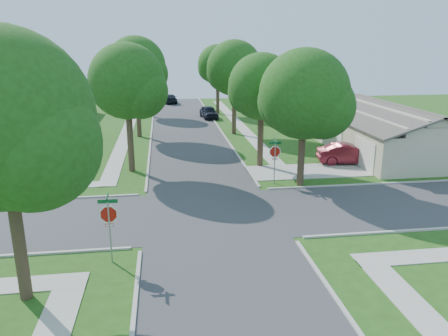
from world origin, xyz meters
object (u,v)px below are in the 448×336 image
object	(u,v)px
tree_e_mid	(235,71)
tree_ne_corner	(305,98)
car_driveway	(348,154)
stop_sign_ne	(275,154)
tree_sw_corner	(5,127)
house_ne_near	(390,136)
stop_sign_sw	(109,217)
tree_e_far	(218,66)
tree_w_far	(142,71)
tree_e_near	(262,90)
house_ne_far	(315,106)
car_curb_west	(170,99)
house_nw_far	(46,107)
tree_w_mid	(137,69)
tree_w_near	(128,85)
car_curb_east	(209,112)

from	to	relation	value
tree_e_mid	tree_ne_corner	xyz separation A→B (m)	(1.60, -16.80, -0.66)
car_driveway	stop_sign_ne	bearing A→B (deg)	128.39
tree_sw_corner	house_ne_near	distance (m)	29.92
stop_sign_sw	house_ne_near	distance (m)	25.98
tree_e_far	car_driveway	bearing A→B (deg)	-75.07
stop_sign_ne	tree_w_far	world-z (taller)	tree_w_far
tree_e_near	house_ne_far	size ratio (longest dim) A/B	0.61
stop_sign_sw	car_curb_west	size ratio (longest dim) A/B	0.64
stop_sign_ne	tree_e_mid	world-z (taller)	tree_e_mid
tree_e_far	house_nw_far	world-z (taller)	tree_e_far
stop_sign_ne	tree_sw_corner	size ratio (longest dim) A/B	0.31
house_ne_near	car_curb_west	distance (m)	38.29
tree_e_far	house_nw_far	distance (m)	21.31
stop_sign_ne	tree_w_mid	xyz separation A→B (m)	(-9.34, 16.31, 4.46)
stop_sign_sw	stop_sign_ne	bearing A→B (deg)	45.00
tree_w_near	tree_w_far	bearing A→B (deg)	90.01
stop_sign_sw	stop_sign_ne	size ratio (longest dim) A/B	1.00
house_ne_near	tree_e_far	bearing A→B (deg)	116.03
house_ne_near	car_curb_west	xyz separation A→B (m)	(-17.19, 34.21, -0.84)
tree_e_near	house_ne_near	bearing A→B (deg)	10.04
tree_sw_corner	tree_e_mid	bearing A→B (deg)	66.47
tree_ne_corner	tree_w_mid	bearing A→B (deg)	123.22
tree_w_mid	tree_sw_corner	size ratio (longest dim) A/B	1.00
stop_sign_ne	car_curb_east	bearing A→B (deg)	93.29
house_ne_near	tree_w_near	bearing A→B (deg)	-174.49
car_driveway	car_curb_west	xyz separation A→B (m)	(-12.70, 36.50, -0.09)
tree_sw_corner	house_ne_far	world-z (taller)	tree_sw_corner
car_driveway	house_ne_near	bearing A→B (deg)	-55.00
tree_sw_corner	tree_w_far	bearing A→B (deg)	86.11
stop_sign_sw	tree_e_near	size ratio (longest dim) A/B	0.36
stop_sign_ne	tree_w_near	world-z (taller)	tree_w_near
stop_sign_ne	car_curb_west	distance (m)	40.95
tree_w_near	house_ne_far	size ratio (longest dim) A/B	0.66
stop_sign_sw	tree_e_far	size ratio (longest dim) A/B	0.34
tree_w_far	stop_sign_ne	bearing A→B (deg)	-72.30
stop_sign_ne	car_curb_west	world-z (taller)	stop_sign_ne
tree_e_near	tree_sw_corner	bearing A→B (deg)	-127.30
tree_e_far	tree_sw_corner	xyz separation A→B (m)	(-12.19, -41.00, 0.28)
tree_e_near	tree_w_mid	xyz separation A→B (m)	(-9.39, 12.00, 0.85)
tree_ne_corner	tree_e_far	bearing A→B (deg)	93.09
tree_e_near	tree_e_far	world-z (taller)	tree_e_far
house_ne_near	tree_e_mid	bearing A→B (deg)	138.30
stop_sign_ne	tree_ne_corner	bearing A→B (deg)	-16.55
tree_w_near	car_driveway	size ratio (longest dim) A/B	1.92
tree_e_mid	tree_w_near	size ratio (longest dim) A/B	1.03
car_driveway	tree_w_far	bearing A→B (deg)	40.47
stop_sign_ne	house_ne_far	xyz separation A→B (m)	(11.29, 24.30, -0.51)
tree_w_far	tree_sw_corner	world-z (taller)	tree_sw_corner
tree_w_near	car_curb_east	xyz separation A→B (m)	(7.84, 21.80, -5.38)
tree_w_mid	house_nw_far	bearing A→B (deg)	135.93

